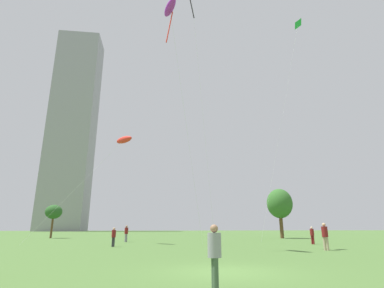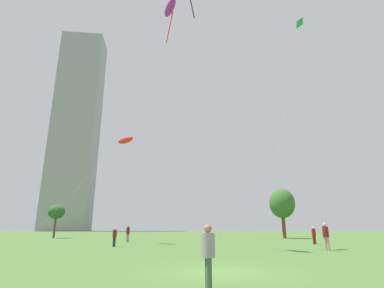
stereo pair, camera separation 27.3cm
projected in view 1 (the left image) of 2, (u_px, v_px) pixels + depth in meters
ground at (225, 272)px, 10.72m from camera, size 280.00×280.00×0.00m
person_standing_0 at (215, 252)px, 7.77m from camera, size 0.36×0.36×1.63m
person_standing_1 at (325, 234)px, 20.82m from camera, size 0.41×0.41×1.85m
person_standing_3 at (114, 236)px, 24.60m from camera, size 0.34×0.34×1.54m
person_standing_4 at (312, 234)px, 28.32m from camera, size 0.36×0.36×1.62m
person_standing_5 at (126, 232)px, 32.69m from camera, size 0.39×0.39×1.76m
kite_flying_0 at (170, 8)px, 26.08m from camera, size 4.77×8.43×20.64m
kite_flying_1 at (124, 140)px, 31.70m from camera, size 9.57×2.81×11.03m
kite_flying_2 at (297, 29)px, 38.62m from camera, size 6.87×1.98×27.66m
park_tree_0 at (54, 212)px, 44.60m from camera, size 2.43×2.43×4.85m
park_tree_1 at (280, 204)px, 44.46m from camera, size 3.77×3.77×7.19m
distant_highrise_0 at (73, 127)px, 135.39m from camera, size 19.22×15.21×91.54m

